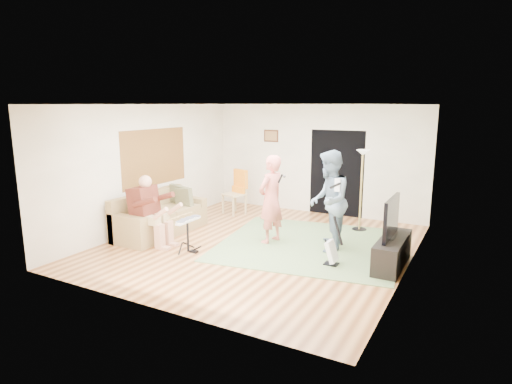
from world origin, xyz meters
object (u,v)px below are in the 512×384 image
Objects in this scene: singer at (271,199)px; dining_chair at (235,198)px; guitar_spare at (332,251)px; drum_kit at (188,237)px; guitarist at (329,201)px; television at (391,217)px; torchiere_lamp at (362,176)px; sofa at (158,220)px; tv_cabinet at (392,252)px.

singer is 1.58× the size of dining_chair.
drum_kit is at bearing -166.95° from guitar_spare.
guitarist is at bearing 114.64° from guitar_spare.
torchiere_lamp is at bearing 118.49° from television.
sofa is 1.14× the size of guitarist.
sofa and guitar_spare have the same top height.
drum_kit is 0.65× the size of television.
guitarist is 1.09m from guitar_spare.
dining_chair is at bearing -119.92° from singer.
tv_cabinet is at bearing 4.76° from sofa.
singer is at bearing 13.55° from sofa.
guitarist is 1.90× the size of television.
torchiere_lamp is 1.77× the size of television.
guitar_spare is (0.35, -0.77, -0.69)m from guitarist.
guitar_spare is (2.60, 0.60, -0.03)m from drum_kit.
guitarist is (3.54, 0.72, 0.65)m from sofa.
singer reaches higher than tv_cabinet.
dining_chair is at bearing 156.52° from television.
singer is 1.25× the size of tv_cabinet.
dining_chair is (-0.70, 2.85, 0.11)m from drum_kit.
dining_chair is 4.57m from tv_cabinet.
guitar_spare is 0.79× the size of dining_chair.
guitar_spare is at bearing -152.34° from television.
television is (1.21, -0.32, -0.09)m from guitarist.
television reaches higher than sofa.
drum_kit is 0.59× the size of dining_chair.
sofa is at bearing -175.19° from television.
sofa is 2.54m from singer.
dining_chair reaches higher than tv_cabinet.
guitar_spare is 2.51m from torchiere_lamp.
dining_chair is (-3.30, 2.25, 0.15)m from guitar_spare.
television is at bearing -4.66° from dining_chair.
guitar_spare is at bearing -153.65° from tv_cabinet.
guitar_spare is at bearing 79.03° from singer.
television is (4.75, 0.40, 0.56)m from sofa.
tv_cabinet is 0.60m from television.
singer reaches higher than television.
dining_chair is at bearing 74.89° from sofa.
singer is 1.73m from guitar_spare.
drum_kit is at bearing -129.89° from torchiere_lamp.
torchiere_lamp is at bearing 50.11° from drum_kit.
sofa is 1.23× the size of singer.
sofa reaches higher than drum_kit.
television is (2.34, -0.18, -0.02)m from singer.
television is at bearing 58.77° from guitarist.
television reaches higher than tv_cabinet.
guitarist is 1.35× the size of tv_cabinet.
guitarist is at bearing 31.35° from drum_kit.
singer reaches higher than drum_kit.
television is at bearing 97.54° from singer.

